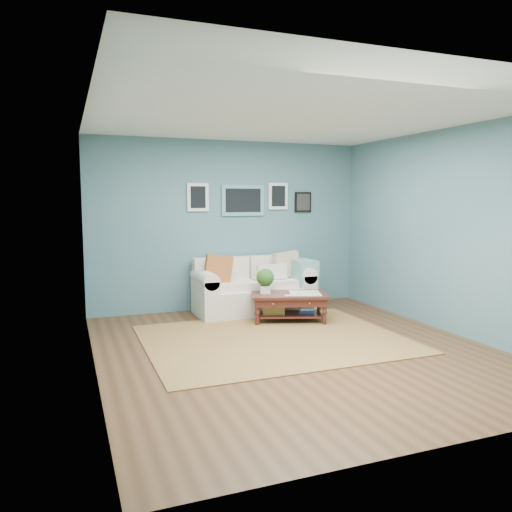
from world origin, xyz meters
name	(u,v)px	position (x,y,z in m)	size (l,w,h in m)	color
room_shell	(295,234)	(0.01, 0.06, 1.36)	(5.00, 5.02, 2.70)	brown
area_rug	(273,339)	(-0.08, 0.48, 0.01)	(3.19, 2.55, 0.01)	brown
loveseat	(258,287)	(0.31, 2.02, 0.39)	(1.86, 0.84, 0.95)	#F1E2CE
coffee_table	(285,298)	(0.46, 1.30, 0.34)	(1.24, 0.96, 0.77)	#37180F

